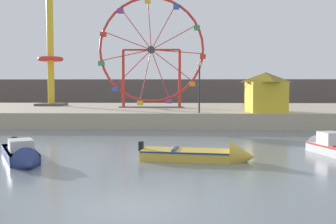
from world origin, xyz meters
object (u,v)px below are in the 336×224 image
at_px(motorboat_mustard_yellow, 208,155).
at_px(motorboat_pale_grey, 327,146).
at_px(carnival_booth_yellow_awning, 266,91).
at_px(motorboat_navy_blue, 22,155).
at_px(ferris_wheel_red_frame, 151,52).
at_px(promenade_lamp_near, 199,80).
at_px(drop_tower_yellow_tower, 51,57).

height_order(motorboat_mustard_yellow, motorboat_pale_grey, motorboat_pale_grey).
bearing_deg(carnival_booth_yellow_awning, motorboat_pale_grey, -91.64).
xyz_separation_m(motorboat_pale_grey, motorboat_navy_blue, (-14.34, -2.93, -0.03)).
height_order(motorboat_pale_grey, ferris_wheel_red_frame, ferris_wheel_red_frame).
bearing_deg(promenade_lamp_near, carnival_booth_yellow_awning, 15.18).
bearing_deg(carnival_booth_yellow_awning, ferris_wheel_red_frame, 142.51).
relative_size(ferris_wheel_red_frame, drop_tower_yellow_tower, 0.83).
xyz_separation_m(motorboat_mustard_yellow, motorboat_navy_blue, (-8.23, -0.65, 0.05)).
height_order(motorboat_pale_grey, promenade_lamp_near, promenade_lamp_near).
height_order(motorboat_mustard_yellow, motorboat_navy_blue, motorboat_navy_blue).
height_order(ferris_wheel_red_frame, drop_tower_yellow_tower, drop_tower_yellow_tower).
distance_m(motorboat_mustard_yellow, ferris_wheel_red_frame, 22.24).
bearing_deg(ferris_wheel_red_frame, promenade_lamp_near, -60.97).
distance_m(carnival_booth_yellow_awning, promenade_lamp_near, 5.65).
relative_size(ferris_wheel_red_frame, carnival_booth_yellow_awning, 3.01).
height_order(motorboat_pale_grey, carnival_booth_yellow_awning, carnival_booth_yellow_awning).
bearing_deg(motorboat_navy_blue, motorboat_pale_grey, 72.60).
bearing_deg(motorboat_mustard_yellow, drop_tower_yellow_tower, 129.94).
xyz_separation_m(motorboat_navy_blue, drop_tower_yellow_tower, (-6.88, 24.83, 6.15)).
distance_m(motorboat_navy_blue, promenade_lamp_near, 16.49).
bearing_deg(ferris_wheel_red_frame, carnival_booth_yellow_awning, -33.12).
bearing_deg(ferris_wheel_red_frame, motorboat_pale_grey, -61.07).
xyz_separation_m(motorboat_mustard_yellow, promenade_lamp_near, (0.14, 13.10, 3.60)).
bearing_deg(motorboat_mustard_yellow, promenade_lamp_near, 97.33).
height_order(carnival_booth_yellow_awning, promenade_lamp_near, promenade_lamp_near).
bearing_deg(drop_tower_yellow_tower, motorboat_pale_grey, -45.91).
bearing_deg(motorboat_mustard_yellow, motorboat_pale_grey, 28.34).
bearing_deg(promenade_lamp_near, motorboat_pale_grey, -61.14).
xyz_separation_m(motorboat_pale_grey, drop_tower_yellow_tower, (-21.22, 21.90, 6.12)).
distance_m(motorboat_pale_grey, carnival_booth_yellow_awning, 12.57).
relative_size(motorboat_pale_grey, carnival_booth_yellow_awning, 1.26).
bearing_deg(promenade_lamp_near, ferris_wheel_red_frame, 119.03).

